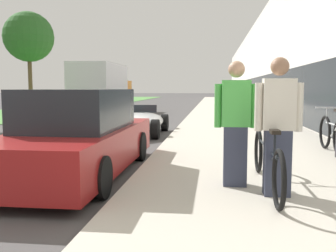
# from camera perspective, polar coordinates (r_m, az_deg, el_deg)

# --- Properties ---
(sidewalk_slab) EXTENTS (4.50, 70.00, 0.11)m
(sidewalk_slab) POSITION_cam_1_polar(r_m,az_deg,el_deg) (24.82, 9.07, 2.33)
(sidewalk_slab) COLOR #BCB5A5
(sidewalk_slab) RESTS_ON ground
(storefront_facade) EXTENTS (10.01, 70.00, 6.75)m
(storefront_facade) POSITION_cam_1_polar(r_m,az_deg,el_deg) (33.83, 21.21, 8.53)
(storefront_facade) COLOR silver
(storefront_facade) RESTS_ON ground
(lawn_strip) EXTENTS (5.93, 70.00, 0.03)m
(lawn_strip) POSITION_cam_1_polar(r_m,az_deg,el_deg) (31.10, -15.38, 2.81)
(lawn_strip) COLOR #518E42
(lawn_strip) RESTS_ON ground
(tandem_bicycle) EXTENTS (0.52, 2.68, 0.91)m
(tandem_bicycle) POSITION_cam_1_polar(r_m,az_deg,el_deg) (5.47, 14.83, -5.20)
(tandem_bicycle) COLOR black
(tandem_bicycle) RESTS_ON sidewalk_slab
(person_rider) EXTENTS (0.61, 0.24, 1.80)m
(person_rider) POSITION_cam_1_polar(r_m,az_deg,el_deg) (5.07, 16.43, -0.14)
(person_rider) COLOR #33384C
(person_rider) RESTS_ON sidewalk_slab
(person_bystander) EXTENTS (0.61, 0.24, 1.79)m
(person_bystander) POSITION_cam_1_polar(r_m,az_deg,el_deg) (5.45, 10.25, 0.34)
(person_bystander) COLOR #33384C
(person_bystander) RESTS_ON sidewalk_slab
(cruiser_bike_nearest) EXTENTS (0.52, 1.81, 0.98)m
(cruiser_bike_nearest) POSITION_cam_1_polar(r_m,az_deg,el_deg) (8.98, 23.71, -1.10)
(cruiser_bike_nearest) COLOR black
(cruiser_bike_nearest) RESTS_ON sidewalk_slab
(parked_sedan_curbside) EXTENTS (1.80, 4.63, 1.50)m
(parked_sedan_curbside) POSITION_cam_1_polar(r_m,az_deg,el_deg) (6.76, -13.37, -1.58)
(parked_sedan_curbside) COLOR maroon
(parked_sedan_curbside) RESTS_ON ground
(vintage_roadster_curbside) EXTENTS (1.76, 3.83, 0.95)m
(vintage_roadster_curbside) POSITION_cam_1_polar(r_m,az_deg,el_deg) (12.37, -4.69, 0.62)
(vintage_roadster_curbside) COLOR white
(vintage_roadster_curbside) RESTS_ON ground
(moving_truck) EXTENTS (2.50, 7.05, 3.03)m
(moving_truck) POSITION_cam_1_polar(r_m,az_deg,el_deg) (24.71, -10.00, 5.72)
(moving_truck) COLOR orange
(moving_truck) RESTS_ON ground
(street_tree_far) EXTENTS (3.42, 3.42, 6.75)m
(street_tree_far) POSITION_cam_1_polar(r_m,az_deg,el_deg) (28.13, -20.46, 12.57)
(street_tree_far) COLOR brown
(street_tree_far) RESTS_ON ground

